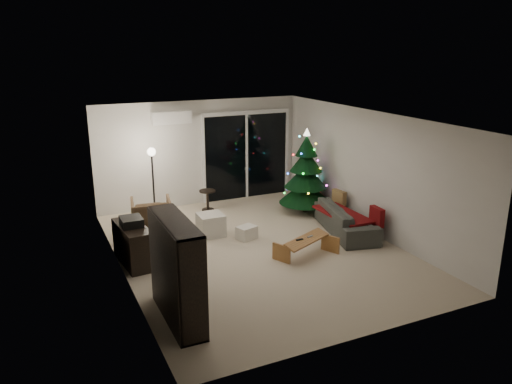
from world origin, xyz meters
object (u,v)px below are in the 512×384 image
Objects in this scene: bookshelf at (164,273)px; armchair at (151,216)px; christmas_tree at (306,171)px; media_cabinet at (133,244)px; sofa at (346,219)px; coffee_table at (306,248)px.

armchair is (0.65, 3.48, -0.37)m from bookshelf.
christmas_tree is at bearing -171.56° from armchair.
armchair is at bearing 178.00° from christmas_tree.
bookshelf is 5.39m from christmas_tree.
bookshelf is at bearing -95.29° from media_cabinet.
sofa is 1.56m from coffee_table.
christmas_tree is at bearing 30.20° from bookshelf.
coffee_table is at bearing 144.26° from armchair.
christmas_tree reaches higher than coffee_table.
christmas_tree is (4.21, 1.20, 0.62)m from media_cabinet.
christmas_tree reaches higher than armchair.
armchair is at bearing 71.09° from bookshelf.
christmas_tree is (-0.09, 1.52, 0.69)m from sofa.
sofa is 0.99× the size of christmas_tree.
media_cabinet reaches higher than coffee_table.
sofa is at bearing 166.21° from armchair.
coffee_table is (2.28, -2.37, -0.20)m from armchair.
coffee_table is 0.56× the size of christmas_tree.
sofa is at bearing 14.75° from bookshelf.
christmas_tree is at bearing 35.42° from coffee_table.
sofa is at bearing 3.08° from coffee_table.
armchair is 0.42× the size of christmas_tree.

